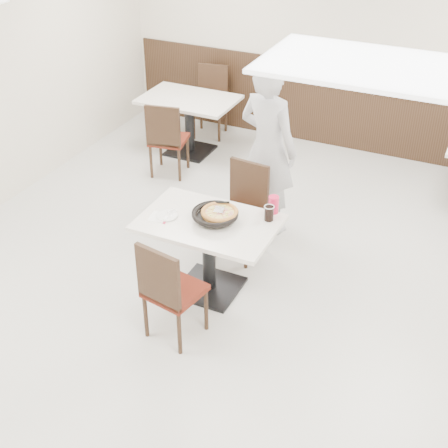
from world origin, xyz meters
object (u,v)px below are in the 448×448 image
at_px(pizza_pan, 215,216).
at_px(diner_person, 268,149).
at_px(side_plate, 167,216).
at_px(main_table, 209,256).
at_px(red_cup, 274,205).
at_px(bg_table_left, 190,125).
at_px(bg_chair_left_far, 210,103).
at_px(cola_glass, 269,214).
at_px(pizza, 220,214).
at_px(chair_far, 239,213).
at_px(bg_chair_left_near, 169,138).
at_px(chair_near, 175,288).

bearing_deg(pizza_pan, diner_person, 89.83).
bearing_deg(side_plate, main_table, 14.10).
height_order(red_cup, bg_table_left, red_cup).
bearing_deg(bg_chair_left_far, cola_glass, 114.40).
xyz_separation_m(pizza, side_plate, (-0.45, -0.15, -0.05)).
bearing_deg(pizza, bg_chair_left_far, 117.82).
height_order(side_plate, bg_table_left, side_plate).
distance_m(red_cup, bg_chair_left_far, 3.41).
relative_size(chair_far, bg_chair_left_near, 1.00).
relative_size(chair_near, side_plate, 4.97).
relative_size(diner_person, bg_chair_left_far, 1.93).
relative_size(main_table, side_plate, 6.27).
bearing_deg(bg_chair_left_far, bg_table_left, 79.43).
bearing_deg(pizza_pan, red_cup, 40.36).
xyz_separation_m(pizza_pan, diner_person, (0.00, 1.22, 0.13)).
distance_m(cola_glass, bg_chair_left_near, 2.57).
bearing_deg(main_table, diner_person, 87.52).
bearing_deg(chair_near, bg_table_left, 126.13).
height_order(pizza, cola_glass, cola_glass).
height_order(cola_glass, bg_chair_left_far, bg_chair_left_far).
height_order(chair_near, bg_table_left, chair_near).
bearing_deg(chair_far, bg_table_left, -44.95).
bearing_deg(bg_chair_left_far, chair_near, 101.84).
height_order(cola_glass, diner_person, diner_person).
height_order(chair_far, cola_glass, chair_far).
bearing_deg(bg_chair_left_far, red_cup, 115.56).
xyz_separation_m(main_table, chair_far, (0.01, 0.65, 0.10)).
bearing_deg(bg_chair_left_near, main_table, -63.43).
distance_m(pizza_pan, side_plate, 0.43).
bearing_deg(chair_near, cola_glass, 73.11).
height_order(pizza_pan, bg_chair_left_far, bg_chair_left_far).
height_order(main_table, bg_table_left, same).
height_order(main_table, chair_far, chair_far).
distance_m(cola_glass, diner_person, 1.09).
bearing_deg(cola_glass, diner_person, 112.48).
bearing_deg(side_plate, bg_chair_left_near, 119.40).
height_order(pizza, side_plate, pizza).
xyz_separation_m(cola_glass, bg_chair_left_near, (-1.95, 1.64, -0.34)).
relative_size(main_table, pizza_pan, 3.63).
bearing_deg(side_plate, chair_near, -55.99).
bearing_deg(main_table, cola_glass, 27.15).
distance_m(cola_glass, bg_chair_left_far, 3.52).
xyz_separation_m(chair_far, diner_person, (0.04, 0.60, 0.44)).
bearing_deg(main_table, chair_far, 88.80).
relative_size(red_cup, bg_table_left, 0.13).
bearing_deg(bg_chair_left_near, diner_person, -34.06).
height_order(main_table, diner_person, diner_person).
xyz_separation_m(pizza_pan, red_cup, (0.41, 0.35, 0.04)).
bearing_deg(red_cup, pizza_pan, -139.64).
height_order(side_plate, cola_glass, cola_glass).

